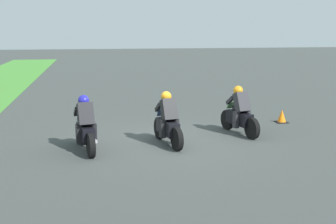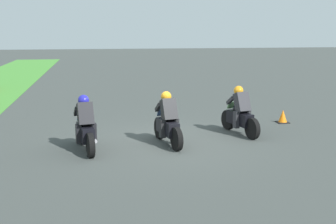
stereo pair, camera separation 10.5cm
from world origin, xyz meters
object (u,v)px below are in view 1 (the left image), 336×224
Objects in this scene: rider_lane_b at (168,123)px; rider_lane_c at (85,128)px; rider_lane_a at (240,114)px; traffic_cone at (282,117)px.

rider_lane_b is 2.31m from rider_lane_c.
rider_lane_a is 0.99× the size of rider_lane_b.
rider_lane_b and rider_lane_c have the same top height.
traffic_cone is at bearing -70.17° from rider_lane_a.
rider_lane_a is at bearing 123.27° from traffic_cone.
rider_lane_c is at bearing 85.64° from rider_lane_b.
rider_lane_a is at bearing -87.82° from rider_lane_c.
rider_lane_b is 4.47× the size of traffic_cone.
rider_lane_a is at bearing -81.75° from rider_lane_b.
rider_lane_c is at bearing 109.68° from traffic_cone.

